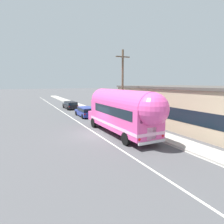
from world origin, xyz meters
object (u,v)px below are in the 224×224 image
Objects in this scene: utility_pole at (123,85)px; painted_bus at (123,110)px; car_lead at (86,111)px; car_second at (70,105)px.

utility_pole reaches higher than painted_bus.
car_second is at bearing 89.68° from car_lead.
utility_pole is 0.76× the size of painted_bus.
painted_bus is 2.48× the size of car_lead.
car_second is (0.05, 8.99, 0.01)m from car_lead.
painted_bus is at bearing -118.51° from utility_pole.
car_second is at bearing 100.36° from utility_pole.
car_second is at bearing 89.59° from painted_bus.
car_lead is at bearing -90.32° from car_second.
painted_bus is (-2.81, -5.17, -2.12)m from utility_pole.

